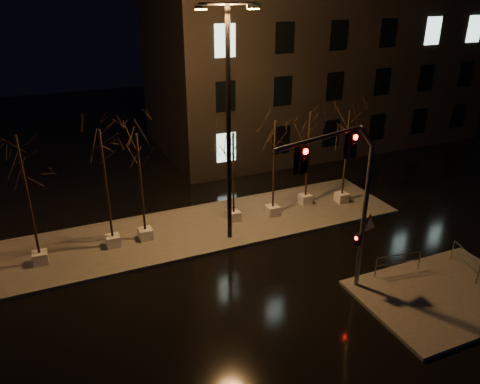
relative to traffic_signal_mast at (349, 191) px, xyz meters
name	(u,v)px	position (x,y,z in m)	size (l,w,h in m)	color
ground	(245,293)	(-3.38, 1.80, -4.83)	(90.00, 90.00, 0.00)	black
median	(199,229)	(-3.38, 7.80, -4.75)	(22.00, 5.00, 0.15)	#4F4D46
sidewalk_corner	(445,295)	(4.12, -1.70, -4.75)	(7.00, 5.00, 0.15)	#4F4D46
building	(315,45)	(10.62, 19.80, 2.67)	(25.00, 12.00, 15.00)	black
tree_0	(22,166)	(-11.11, 7.45, 0.08)	(1.80, 1.80, 6.27)	beige
tree_1	(103,157)	(-7.79, 7.69, -0.09)	(1.80, 1.80, 6.04)	beige
tree_2	(139,159)	(-6.18, 7.75, -0.42)	(1.80, 1.80, 5.62)	beige
tree_3	(233,154)	(-1.38, 7.80, -0.85)	(1.80, 1.80, 5.04)	beige
tree_4	(275,143)	(0.84, 7.55, -0.51)	(1.80, 1.80, 5.50)	beige
tree_5	(309,133)	(3.27, 8.15, -0.45)	(1.80, 1.80, 5.57)	beige
tree_6	(348,131)	(5.34, 7.48, -0.40)	(1.80, 1.80, 5.64)	beige
traffic_signal_mast	(349,191)	(0.00, 0.00, 0.00)	(5.68, 1.53, 7.12)	#5C5E63
streetlight_main	(228,113)	(-2.25, 6.25, 1.68)	(2.74, 0.89, 11.01)	black
guard_rail_a	(398,261)	(3.29, 0.30, -4.06)	(2.17, 0.38, 0.94)	#5C5E63
guard_rail_b	(466,258)	(6.14, -0.73, -4.05)	(0.63, 1.98, 0.98)	#5C5E63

